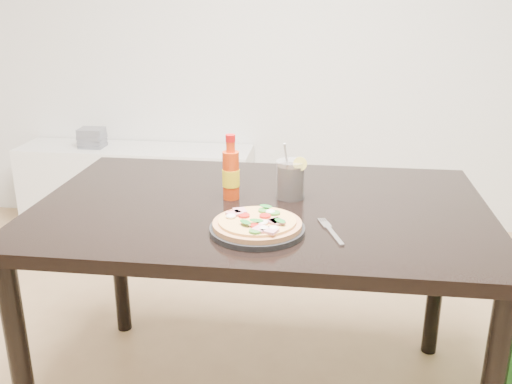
# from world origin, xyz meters

# --- Properties ---
(dining_table) EXTENTS (1.40, 0.90, 0.75)m
(dining_table) POSITION_xyz_m (0.15, 0.55, 0.67)
(dining_table) COLOR black
(dining_table) RESTS_ON ground
(plate) EXTENTS (0.26, 0.26, 0.02)m
(plate) POSITION_xyz_m (0.17, 0.32, 0.76)
(plate) COLOR black
(plate) RESTS_ON dining_table
(pizza) EXTENTS (0.24, 0.24, 0.03)m
(pizza) POSITION_xyz_m (0.17, 0.32, 0.78)
(pizza) COLOR tan
(pizza) RESTS_ON plate
(hot_sauce_bottle) EXTENTS (0.06, 0.06, 0.21)m
(hot_sauce_bottle) POSITION_xyz_m (0.05, 0.58, 0.83)
(hot_sauce_bottle) COLOR red
(hot_sauce_bottle) RESTS_ON dining_table
(cola_cup) EXTENTS (0.10, 0.09, 0.18)m
(cola_cup) POSITION_xyz_m (0.23, 0.62, 0.81)
(cola_cup) COLOR black
(cola_cup) RESTS_ON dining_table
(fork) EXTENTS (0.07, 0.18, 0.00)m
(fork) POSITION_xyz_m (0.37, 0.35, 0.75)
(fork) COLOR silver
(fork) RESTS_ON dining_table
(media_console) EXTENTS (1.40, 0.34, 0.50)m
(media_console) POSITION_xyz_m (-0.80, 2.07, 0.25)
(media_console) COLOR white
(media_console) RESTS_ON ground
(cd_stack) EXTENTS (0.14, 0.12, 0.11)m
(cd_stack) POSITION_xyz_m (-1.05, 2.05, 0.56)
(cd_stack) COLOR slate
(cd_stack) RESTS_ON media_console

